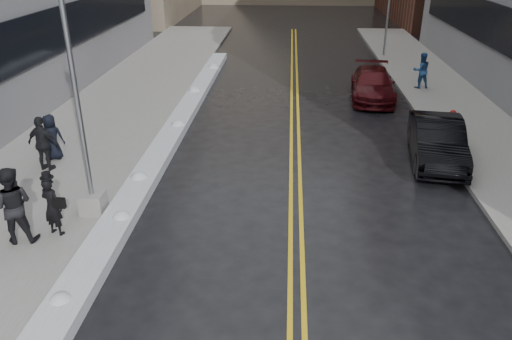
% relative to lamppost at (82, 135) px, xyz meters
% --- Properties ---
extents(ground, '(160.00, 160.00, 0.00)m').
position_rel_lamppost_xyz_m(ground, '(3.30, -2.00, -2.53)').
color(ground, black).
rests_on(ground, ground).
extents(sidewalk_west, '(5.50, 50.00, 0.15)m').
position_rel_lamppost_xyz_m(sidewalk_west, '(-2.45, 8.00, -2.46)').
color(sidewalk_west, gray).
rests_on(sidewalk_west, ground).
extents(sidewalk_east, '(4.00, 50.00, 0.15)m').
position_rel_lamppost_xyz_m(sidewalk_east, '(13.30, 8.00, -2.46)').
color(sidewalk_east, gray).
rests_on(sidewalk_east, ground).
extents(lane_line_left, '(0.12, 50.00, 0.01)m').
position_rel_lamppost_xyz_m(lane_line_left, '(5.65, 8.00, -2.53)').
color(lane_line_left, gold).
rests_on(lane_line_left, ground).
extents(lane_line_right, '(0.12, 50.00, 0.01)m').
position_rel_lamppost_xyz_m(lane_line_right, '(5.95, 8.00, -2.53)').
color(lane_line_right, gold).
rests_on(lane_line_right, ground).
extents(snow_ridge, '(0.90, 30.00, 0.34)m').
position_rel_lamppost_xyz_m(snow_ridge, '(0.85, 6.00, -2.36)').
color(snow_ridge, silver).
rests_on(snow_ridge, ground).
extents(lamppost, '(0.65, 0.65, 7.62)m').
position_rel_lamppost_xyz_m(lamppost, '(0.00, 0.00, 0.00)').
color(lamppost, gray).
rests_on(lamppost, sidewalk_west).
extents(fire_hydrant, '(0.26, 0.26, 0.73)m').
position_rel_lamppost_xyz_m(fire_hydrant, '(12.30, 8.00, -1.98)').
color(fire_hydrant, maroon).
rests_on(fire_hydrant, sidewalk_east).
extents(traffic_signal, '(0.16, 0.20, 6.00)m').
position_rel_lamppost_xyz_m(traffic_signal, '(11.80, 22.00, 0.87)').
color(traffic_signal, gray).
rests_on(traffic_signal, sidewalk_east).
extents(pedestrian_fedora, '(0.69, 0.57, 1.64)m').
position_rel_lamppost_xyz_m(pedestrian_fedora, '(-0.59, -1.16, -1.57)').
color(pedestrian_fedora, black).
rests_on(pedestrian_fedora, sidewalk_west).
extents(pedestrian_b, '(1.14, 0.96, 2.07)m').
position_rel_lamppost_xyz_m(pedestrian_b, '(-1.40, -1.56, -1.35)').
color(pedestrian_b, black).
rests_on(pedestrian_b, sidewalk_west).
extents(pedestrian_c, '(0.86, 0.61, 1.64)m').
position_rel_lamppost_xyz_m(pedestrian_c, '(-2.78, 3.67, -1.56)').
color(pedestrian_c, black).
rests_on(pedestrian_c, sidewalk_west).
extents(pedestrian_d, '(1.17, 0.67, 1.89)m').
position_rel_lamppost_xyz_m(pedestrian_d, '(-2.63, 2.74, -1.44)').
color(pedestrian_d, black).
rests_on(pedestrian_d, sidewalk_west).
extents(pedestrian_east, '(1.00, 0.85, 1.83)m').
position_rel_lamppost_xyz_m(pedestrian_east, '(12.34, 14.00, -1.47)').
color(pedestrian_east, navy).
rests_on(pedestrian_east, sidewalk_east).
extents(car_black, '(2.25, 4.92, 1.56)m').
position_rel_lamppost_xyz_m(car_black, '(10.80, 4.69, -1.75)').
color(car_black, black).
rests_on(car_black, ground).
extents(car_maroon, '(2.47, 5.17, 1.45)m').
position_rel_lamppost_xyz_m(car_maroon, '(9.65, 12.36, -1.81)').
color(car_maroon, '#3F0A0D').
rests_on(car_maroon, ground).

